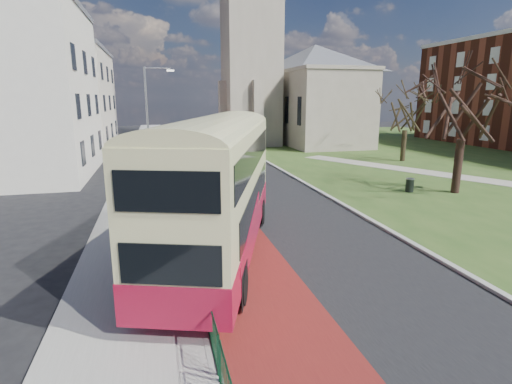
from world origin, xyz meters
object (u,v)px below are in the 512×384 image
object	(u,v)px
winter_tree_near	(466,95)
litter_bin	(410,185)
streetlamp	(150,117)
bus	(218,182)
winter_tree_far	(407,106)

from	to	relation	value
winter_tree_near	litter_bin	xyz separation A→B (m)	(-2.70, 0.92, -5.64)
streetlamp	litter_bin	world-z (taller)	streetlamp
bus	winter_tree_far	distance (m)	28.36
winter_tree_near	winter_tree_far	world-z (taller)	winter_tree_near
bus	winter_tree_near	distance (m)	17.84
winter_tree_far	bus	bearing A→B (deg)	-137.48
streetlamp	winter_tree_far	xyz separation A→B (m)	(23.35, 3.16, 0.65)
winter_tree_far	litter_bin	xyz separation A→B (m)	(-7.26, -11.63, -4.76)
bus	winter_tree_far	world-z (taller)	winter_tree_far
streetlamp	winter_tree_near	xyz separation A→B (m)	(18.80, -9.39, 1.53)
litter_bin	streetlamp	bearing A→B (deg)	152.24
bus	litter_bin	xyz separation A→B (m)	(13.58, 7.47, -2.43)
winter_tree_near	winter_tree_far	bearing A→B (deg)	70.05
winter_tree_near	bus	bearing A→B (deg)	-158.06
streetlamp	winter_tree_far	distance (m)	23.58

